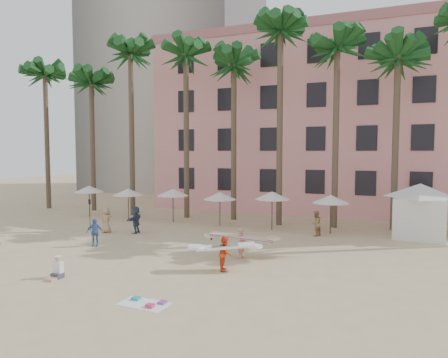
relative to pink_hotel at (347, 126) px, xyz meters
name	(u,v)px	position (x,y,z in m)	size (l,w,h in m)	color
ground	(137,276)	(-7.00, -26.00, -8.00)	(120.00, 120.00, 0.00)	#D1B789
pink_hotel	(347,126)	(0.00, 0.00, 0.00)	(35.00, 14.00, 16.00)	pink
grey_tower	(176,17)	(-25.00, 12.00, 17.00)	(22.00, 18.00, 50.00)	#A89E8E
palm_row	(250,55)	(-6.49, -11.00, 4.97)	(44.40, 5.40, 16.30)	brown
umbrella_row	(196,194)	(-10.00, -13.50, -5.67)	(22.50, 2.70, 2.73)	#332B23
cabana	(420,206)	(5.46, -12.64, -5.93)	(4.94, 4.94, 3.50)	silver
beach_towel	(146,303)	(-4.85, -28.67, -7.97)	(1.85, 1.10, 0.14)	white
carrier_yellow	(242,240)	(-3.60, -21.46, -7.07)	(3.30, 1.32, 1.60)	tan
carrier_white	(225,252)	(-3.64, -23.75, -7.13)	(2.82, 1.78, 1.60)	#ED4519
beachgoers	(126,226)	(-11.72, -20.03, -7.12)	(16.27, 12.35, 1.84)	#DAAF74
paddle	(90,211)	(-15.75, -18.57, -6.59)	(0.18, 0.04, 2.23)	black
seated_man	(57,271)	(-10.08, -27.53, -7.66)	(0.43, 0.75, 0.98)	#3F3F4C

